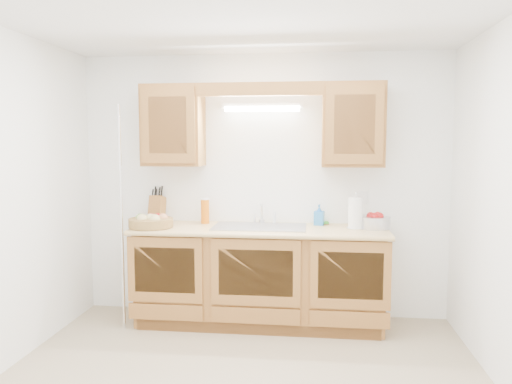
# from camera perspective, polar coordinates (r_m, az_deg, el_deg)

# --- Properties ---
(room) EXTENTS (3.52, 3.50, 2.50)m
(room) POSITION_cam_1_polar(r_m,az_deg,el_deg) (3.32, -1.82, -1.59)
(room) COLOR tan
(room) RESTS_ON ground
(base_cabinets) EXTENTS (2.20, 0.60, 0.86)m
(base_cabinets) POSITION_cam_1_polar(r_m,az_deg,el_deg) (4.65, 0.41, -9.64)
(base_cabinets) COLOR #A36D2F
(base_cabinets) RESTS_ON ground
(countertop) EXTENTS (2.30, 0.63, 0.04)m
(countertop) POSITION_cam_1_polar(r_m,az_deg,el_deg) (4.54, 0.39, -4.33)
(countertop) COLOR tan
(countertop) RESTS_ON base_cabinets
(upper_cabinet_left) EXTENTS (0.55, 0.33, 0.75)m
(upper_cabinet_left) POSITION_cam_1_polar(r_m,az_deg,el_deg) (4.78, -9.43, 7.48)
(upper_cabinet_left) COLOR #A36D2F
(upper_cabinet_left) RESTS_ON room
(upper_cabinet_right) EXTENTS (0.55, 0.33, 0.75)m
(upper_cabinet_right) POSITION_cam_1_polar(r_m,az_deg,el_deg) (4.61, 11.01, 7.52)
(upper_cabinet_right) COLOR #A36D2F
(upper_cabinet_right) RESTS_ON room
(valance) EXTENTS (2.20, 0.05, 0.12)m
(valance) POSITION_cam_1_polar(r_m,az_deg,el_deg) (4.50, 0.41, 11.69)
(valance) COLOR #A36D2F
(valance) RESTS_ON room
(fluorescent_fixture) EXTENTS (0.76, 0.08, 0.08)m
(fluorescent_fixture) POSITION_cam_1_polar(r_m,az_deg,el_deg) (4.71, 0.71, 9.67)
(fluorescent_fixture) COLOR white
(fluorescent_fixture) RESTS_ON room
(sink) EXTENTS (0.84, 0.46, 0.36)m
(sink) POSITION_cam_1_polar(r_m,az_deg,el_deg) (4.57, 0.42, -4.93)
(sink) COLOR #9E9EA3
(sink) RESTS_ON countertop
(wire_shelf_pole) EXTENTS (0.03, 0.03, 2.00)m
(wire_shelf_pole) POSITION_cam_1_polar(r_m,az_deg,el_deg) (4.57, -15.12, -2.94)
(wire_shelf_pole) COLOR silver
(wire_shelf_pole) RESTS_ON ground
(outlet_plate) EXTENTS (0.08, 0.01, 0.12)m
(outlet_plate) POSITION_cam_1_polar(r_m,az_deg,el_deg) (4.80, 12.14, -0.65)
(outlet_plate) COLOR white
(outlet_plate) RESTS_ON room
(fruit_basket) EXTENTS (0.53, 0.53, 0.12)m
(fruit_basket) POSITION_cam_1_polar(r_m,az_deg,el_deg) (4.63, -11.91, -3.31)
(fruit_basket) COLOR #B18847
(fruit_basket) RESTS_ON countertop
(knife_block) EXTENTS (0.14, 0.22, 0.36)m
(knife_block) POSITION_cam_1_polar(r_m,az_deg,el_deg) (4.96, -11.24, -1.86)
(knife_block) COLOR #A36D2F
(knife_block) RESTS_ON countertop
(orange_canister) EXTENTS (0.09, 0.09, 0.24)m
(orange_canister) POSITION_cam_1_polar(r_m,az_deg,el_deg) (4.77, -5.84, -2.16)
(orange_canister) COLOR orange
(orange_canister) RESTS_ON countertop
(soap_bottle) EXTENTS (0.10, 0.10, 0.19)m
(soap_bottle) POSITION_cam_1_polar(r_m,az_deg,el_deg) (4.69, 7.23, -2.60)
(soap_bottle) COLOR #297DD1
(soap_bottle) RESTS_ON countertop
(sponge) EXTENTS (0.13, 0.09, 0.03)m
(sponge) POSITION_cam_1_polar(r_m,az_deg,el_deg) (4.76, 7.55, -3.54)
(sponge) COLOR #CC333F
(sponge) RESTS_ON countertop
(paper_towel) EXTENTS (0.16, 0.16, 0.33)m
(paper_towel) POSITION_cam_1_polar(r_m,az_deg,el_deg) (4.54, 11.32, -2.41)
(paper_towel) COLOR silver
(paper_towel) RESTS_ON countertop
(apple_bowl) EXTENTS (0.36, 0.36, 0.15)m
(apple_bowl) POSITION_cam_1_polar(r_m,az_deg,el_deg) (4.61, 13.38, -3.27)
(apple_bowl) COLOR silver
(apple_bowl) RESTS_ON countertop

